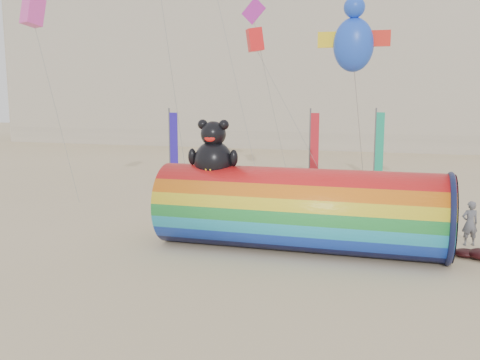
# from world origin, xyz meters

# --- Properties ---
(ground) EXTENTS (160.00, 160.00, 0.00)m
(ground) POSITION_xyz_m (0.00, 0.00, 0.00)
(ground) COLOR #CCB58C
(ground) RESTS_ON ground
(hotel_building) EXTENTS (60.40, 15.40, 20.60)m
(hotel_building) POSITION_xyz_m (-12.00, 45.95, 10.31)
(hotel_building) COLOR #B7AD99
(hotel_building) RESTS_ON ground
(windsock_assembly) EXTENTS (11.21, 3.41, 5.17)m
(windsock_assembly) POSITION_xyz_m (3.43, -0.26, 1.71)
(windsock_assembly) COLOR red
(windsock_assembly) RESTS_ON ground
(kite_handler) EXTENTS (0.77, 0.63, 1.84)m
(kite_handler) POSITION_xyz_m (9.96, 2.37, 0.92)
(kite_handler) COLOR slate
(kite_handler) RESTS_ON ground
(festival_banners) EXTENTS (14.01, 4.57, 5.20)m
(festival_banners) POSITION_xyz_m (-0.06, 14.96, 2.64)
(festival_banners) COLOR #59595E
(festival_banners) RESTS_ON ground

